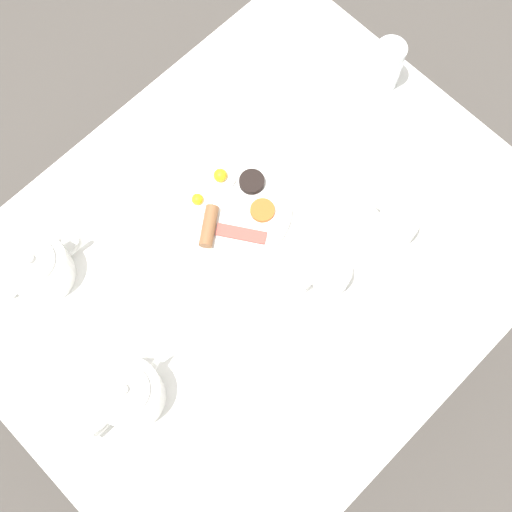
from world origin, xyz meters
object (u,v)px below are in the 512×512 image
object	(u,v)px
breakfast_plate	(230,206)
fork_by_plate	(407,154)
teacup_with_saucer_right	(396,226)
teapot_near	(129,394)
napkin_folded	(418,333)
teapot_far	(39,267)
teacup_with_saucer_left	(329,275)
spoon_for_tea	(273,342)
water_glass_tall	(387,65)
knife_by_plate	(271,87)

from	to	relation	value
breakfast_plate	fork_by_plate	world-z (taller)	breakfast_plate
teacup_with_saucer_right	fork_by_plate	world-z (taller)	teacup_with_saucer_right
teapot_near	napkin_folded	bearing A→B (deg)	-36.94
breakfast_plate	teapot_far	distance (m)	0.41
teacup_with_saucer_left	napkin_folded	xyz separation A→B (m)	(-0.20, -0.04, -0.02)
teacup_with_saucer_right	spoon_for_tea	bearing A→B (deg)	88.09
fork_by_plate	water_glass_tall	bearing A→B (deg)	-31.33
napkin_folded	spoon_for_tea	xyz separation A→B (m)	(0.19, 0.22, -0.00)
teacup_with_saucer_right	napkin_folded	size ratio (longest dim) A/B	0.97
teapot_far	teacup_with_saucer_right	xyz separation A→B (m)	(-0.44, -0.58, -0.02)
napkin_folded	teacup_with_saucer_left	bearing A→B (deg)	12.44
teacup_with_saucer_left	teacup_with_saucer_right	size ratio (longest dim) A/B	1.00
breakfast_plate	napkin_folded	bearing A→B (deg)	-170.37
teapot_near	fork_by_plate	size ratio (longest dim) A/B	1.40
teapot_near	water_glass_tall	bearing A→B (deg)	3.69
teapot_near	teapot_far	size ratio (longest dim) A/B	1.00
water_glass_tall	knife_by_plate	xyz separation A→B (m)	(0.16, 0.19, -0.06)
teapot_far	knife_by_plate	world-z (taller)	teapot_far
teacup_with_saucer_left	fork_by_plate	distance (m)	0.34
knife_by_plate	teacup_with_saucer_right	bearing A→B (deg)	172.00
spoon_for_tea	knife_by_plate	bearing A→B (deg)	-44.76
teacup_with_saucer_right	knife_by_plate	xyz separation A→B (m)	(0.42, -0.06, -0.02)
teacup_with_saucer_left	teacup_with_saucer_right	bearing A→B (deg)	-97.88
napkin_folded	spoon_for_tea	distance (m)	0.29
teacup_with_saucer_left	water_glass_tall	world-z (taller)	water_glass_tall
teapot_far	fork_by_plate	size ratio (longest dim) A/B	1.40
teapot_near	spoon_for_tea	world-z (taller)	teapot_near
teapot_near	teacup_with_saucer_right	bearing A→B (deg)	-16.50
water_glass_tall	spoon_for_tea	size ratio (longest dim) A/B	0.80
teacup_with_saucer_right	water_glass_tall	xyz separation A→B (m)	(0.26, -0.25, 0.04)
water_glass_tall	spoon_for_tea	bearing A→B (deg)	112.43
napkin_folded	fork_by_plate	size ratio (longest dim) A/B	0.96
teapot_near	spoon_for_tea	distance (m)	0.30
teacup_with_saucer_left	napkin_folded	size ratio (longest dim) A/B	0.97
napkin_folded	knife_by_plate	bearing A→B (deg)	-17.44
napkin_folded	fork_by_plate	bearing A→B (deg)	-45.52
teapot_far	teacup_with_saucer_left	bearing A→B (deg)	140.30
teacup_with_saucer_right	napkin_folded	bearing A→B (deg)	144.06
water_glass_tall	teacup_with_saucer_right	bearing A→B (deg)	135.98
teapot_far	teapot_near	bearing A→B (deg)	88.86
teapot_far	water_glass_tall	size ratio (longest dim) A/B	1.68
fork_by_plate	knife_by_plate	bearing A→B (deg)	15.91
teapot_far	spoon_for_tea	world-z (taller)	teapot_far
knife_by_plate	spoon_for_tea	xyz separation A→B (m)	(-0.41, 0.41, 0.00)
breakfast_plate	teapot_near	size ratio (longest dim) A/B	1.22
teacup_with_saucer_left	fork_by_plate	world-z (taller)	teacup_with_saucer_left
breakfast_plate	napkin_folded	size ratio (longest dim) A/B	1.79
teapot_near	fork_by_plate	bearing A→B (deg)	-7.08
spoon_for_tea	water_glass_tall	bearing A→B (deg)	-67.57
breakfast_plate	teapot_far	size ratio (longest dim) A/B	1.22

